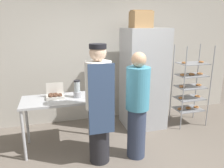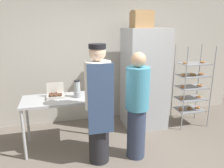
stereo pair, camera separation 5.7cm
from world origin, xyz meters
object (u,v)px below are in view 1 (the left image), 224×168
person_baker (99,104)px  blender_pitcher (77,90)px  donut_box (55,96)px  cardboard_storage_box (141,19)px  baking_rack (190,87)px  person_customer (137,106)px  refrigerator (144,79)px

person_baker → blender_pitcher: bearing=112.1°
donut_box → cardboard_storage_box: 2.01m
baking_rack → person_customer: person_customer is taller
blender_pitcher → person_customer: bearing=-36.6°
baking_rack → cardboard_storage_box: (-1.08, 0.13, 1.31)m
cardboard_storage_box → person_customer: (-0.41, -0.94, -1.27)m
cardboard_storage_box → person_baker: size_ratio=0.21×
refrigerator → baking_rack: (0.94, -0.21, -0.18)m
refrigerator → person_customer: (-0.55, -1.03, -0.14)m
donut_box → person_baker: person_baker is taller
baking_rack → donut_box: bearing=-176.3°
cardboard_storage_box → person_baker: (-1.00, -0.92, -1.19)m
blender_pitcher → person_baker: bearing=-67.9°
donut_box → person_customer: (1.17, -0.64, -0.06)m
baking_rack → blender_pitcher: bearing=-174.9°
donut_box → person_customer: bearing=-28.7°
donut_box → cardboard_storage_box: size_ratio=0.77×
baking_rack → donut_box: (-2.67, -0.17, 0.10)m
refrigerator → baking_rack: size_ratio=1.19×
baking_rack → person_baker: 2.22m
baking_rack → blender_pitcher: 2.33m
refrigerator → blender_pitcher: bearing=-162.9°
person_baker → person_customer: person_baker is taller
blender_pitcher → donut_box: bearing=174.5°
refrigerator → person_customer: size_ratio=1.19×
person_baker → donut_box: bearing=133.9°
baking_rack → cardboard_storage_box: bearing=173.2°
donut_box → person_customer: size_ratio=0.17×
refrigerator → blender_pitcher: 1.43m
donut_box → person_baker: (0.59, -0.62, 0.02)m
donut_box → person_baker: bearing=-46.1°
refrigerator → person_baker: bearing=-138.5°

